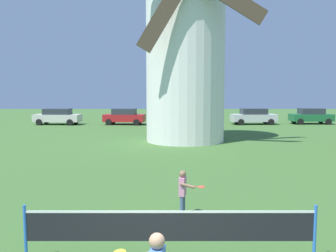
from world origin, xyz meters
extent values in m
cylinder|color=white|center=(1.17, 18.01, 5.32)|extent=(5.02, 5.02, 10.63)
cylinder|color=blue|center=(-2.64, 1.66, 0.55)|extent=(0.06, 0.06, 1.10)
cylinder|color=blue|center=(2.84, 1.66, 0.55)|extent=(0.06, 0.06, 1.10)
cube|color=black|center=(0.10, 1.66, 0.68)|extent=(5.44, 0.01, 0.55)
cube|color=white|center=(0.10, 1.66, 0.97)|extent=(5.44, 0.02, 0.04)
sphere|color=tan|center=(-0.08, -0.36, 1.30)|extent=(0.21, 0.21, 0.21)
cylinder|color=slate|center=(0.46, 4.18, 0.27)|extent=(0.11, 0.11, 0.54)
cylinder|color=slate|center=(0.42, 4.04, 0.27)|extent=(0.11, 0.11, 0.54)
cube|color=pink|center=(0.44, 4.11, 0.78)|extent=(0.21, 0.29, 0.48)
sphere|color=#89664C|center=(0.44, 4.11, 1.11)|extent=(0.18, 0.18, 0.18)
cylinder|color=#89664C|center=(0.48, 4.27, 0.76)|extent=(0.08, 0.08, 0.36)
cylinder|color=#89664C|center=(0.55, 3.92, 0.85)|extent=(0.38, 0.18, 0.14)
cylinder|color=#D84C33|center=(0.69, 3.88, 0.85)|extent=(0.22, 0.09, 0.04)
ellipsoid|color=#D84C33|center=(0.90, 3.81, 0.85)|extent=(0.24, 0.28, 0.03)
cube|color=silver|center=(-10.74, 29.32, 0.65)|extent=(4.52, 1.98, 0.70)
cube|color=#2D333D|center=(-10.74, 29.32, 1.28)|extent=(2.57, 1.65, 0.56)
cylinder|color=black|center=(-9.19, 30.07, 0.30)|extent=(0.61, 0.22, 0.60)
cylinder|color=black|center=(-9.29, 28.37, 0.30)|extent=(0.61, 0.22, 0.60)
cylinder|color=black|center=(-12.19, 30.26, 0.30)|extent=(0.61, 0.22, 0.60)
cylinder|color=black|center=(-12.30, 28.57, 0.30)|extent=(0.61, 0.22, 0.60)
cube|color=red|center=(-4.22, 29.35, 0.65)|extent=(4.11, 2.08, 0.70)
cube|color=#2D333D|center=(-4.22, 29.35, 1.28)|extent=(2.36, 1.71, 0.56)
cylinder|color=black|center=(-2.79, 30.06, 0.30)|extent=(0.61, 0.24, 0.60)
cylinder|color=black|center=(-2.96, 28.37, 0.30)|extent=(0.61, 0.24, 0.60)
cylinder|color=black|center=(-5.48, 30.32, 0.30)|extent=(0.61, 0.24, 0.60)
cylinder|color=black|center=(-5.64, 28.63, 0.30)|extent=(0.61, 0.24, 0.60)
cube|color=#999919|center=(2.20, 29.91, 0.65)|extent=(4.31, 1.95, 0.70)
cube|color=#2D333D|center=(2.20, 29.91, 1.28)|extent=(2.45, 1.64, 0.56)
cylinder|color=black|center=(3.57, 30.85, 0.30)|extent=(0.61, 0.22, 0.60)
cylinder|color=black|center=(3.68, 29.15, 0.30)|extent=(0.61, 0.22, 0.60)
cylinder|color=black|center=(0.72, 30.67, 0.30)|extent=(0.61, 0.22, 0.60)
cylinder|color=black|center=(0.82, 28.97, 0.30)|extent=(0.61, 0.22, 0.60)
cube|color=silver|center=(8.48, 29.55, 0.65)|extent=(4.41, 1.94, 0.70)
cube|color=#2D333D|center=(8.48, 29.55, 1.28)|extent=(2.50, 1.63, 0.56)
cylinder|color=black|center=(9.90, 30.48, 0.30)|extent=(0.61, 0.21, 0.60)
cylinder|color=black|center=(10.00, 28.79, 0.30)|extent=(0.61, 0.21, 0.60)
cylinder|color=black|center=(6.97, 30.32, 0.30)|extent=(0.61, 0.21, 0.60)
cylinder|color=black|center=(7.06, 28.62, 0.30)|extent=(0.61, 0.21, 0.60)
cube|color=#1E6638|center=(14.33, 30.01, 0.65)|extent=(4.04, 1.73, 0.70)
cube|color=#2D333D|center=(14.33, 30.01, 1.28)|extent=(2.27, 1.51, 0.56)
cylinder|color=black|center=(15.70, 30.87, 0.30)|extent=(0.60, 0.18, 0.60)
cylinder|color=black|center=(15.71, 29.17, 0.30)|extent=(0.60, 0.18, 0.60)
cylinder|color=black|center=(12.96, 30.85, 0.30)|extent=(0.60, 0.18, 0.60)
cylinder|color=black|center=(12.97, 29.15, 0.30)|extent=(0.60, 0.18, 0.60)
camera|label=1|loc=(0.06, -4.71, 3.22)|focal=37.34mm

